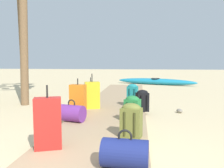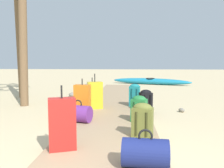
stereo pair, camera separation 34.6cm
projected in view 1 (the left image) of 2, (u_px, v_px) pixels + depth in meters
ground_plane at (113, 111)px, 5.70m from camera, size 60.00×60.00×0.00m
boardwalk at (117, 103)px, 6.65m from camera, size 1.61×9.61×0.08m
backpack_black at (142, 100)px, 5.33m from camera, size 0.33×0.28×0.51m
backpack_green at (132, 108)px, 4.40m from camera, size 0.34×0.30×0.52m
backpack_teal at (132, 95)px, 5.92m from camera, size 0.30×0.27×0.59m
duffel_bag_purple at (72, 113)px, 4.45m from camera, size 0.56×0.44×0.44m
duffel_bag_navy at (125, 153)px, 2.51m from camera, size 0.54×0.36×0.44m
backpack_olive at (131, 119)px, 3.50m from camera, size 0.36×0.28×0.54m
suitcase_orange at (78, 99)px, 5.03m from camera, size 0.36×0.23×0.80m
suitcase_yellow at (92, 95)px, 5.67m from camera, size 0.42×0.34×0.88m
suitcase_red at (48, 123)px, 3.05m from camera, size 0.40×0.30×0.87m
suitcase_grey at (91, 94)px, 6.24m from camera, size 0.39×0.22×0.74m
kayak at (155, 81)px, 12.27m from camera, size 4.27×1.96×0.34m
rock_left_near at (74, 94)px, 8.11m from camera, size 0.31×0.31×0.15m
rock_right_mid at (179, 111)px, 5.53m from camera, size 0.20×0.21×0.10m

